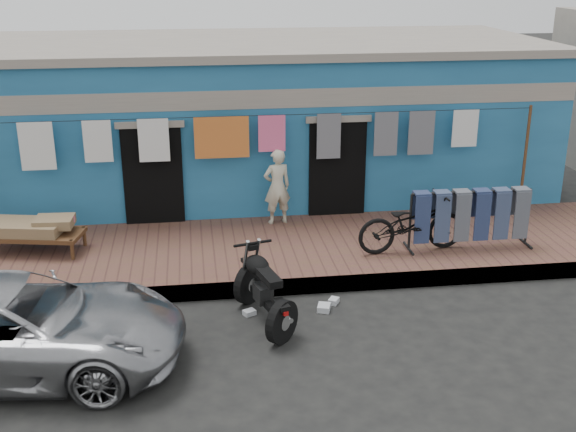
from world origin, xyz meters
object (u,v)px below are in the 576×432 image
at_px(bicycle, 412,217).
at_px(car, 12,325).
at_px(seated_person, 277,187).
at_px(jeans_rack, 470,218).
at_px(charpoy, 34,235).
at_px(motorcycle, 264,288).

bearing_deg(bicycle, car, 107.73).
xyz_separation_m(car, seated_person, (3.92, 4.27, 0.34)).
distance_m(seated_person, jeans_rack, 3.56).
bearing_deg(jeans_rack, charpoy, 173.69).
relative_size(seated_person, jeans_rack, 0.64).
distance_m(motorcycle, jeans_rack, 4.16).
relative_size(bicycle, charpoy, 1.02).
distance_m(bicycle, motorcycle, 3.23).
bearing_deg(car, charpoy, 12.14).
bearing_deg(motorcycle, car, 179.28).
height_order(seated_person, charpoy, seated_person).
xyz_separation_m(charpoy, jeans_rack, (7.43, -0.82, 0.25)).
relative_size(car, jeans_rack, 1.99).
bearing_deg(jeans_rack, car, -159.69).
bearing_deg(seated_person, car, 35.04).
bearing_deg(bicycle, charpoy, 76.90).
distance_m(car, bicycle, 6.55).
relative_size(charpoy, jeans_rack, 0.83).
height_order(charpoy, jeans_rack, jeans_rack).
xyz_separation_m(car, bicycle, (6.01, 2.58, 0.23)).
height_order(motorcycle, jeans_rack, jeans_rack).
bearing_deg(charpoy, car, -83.80).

